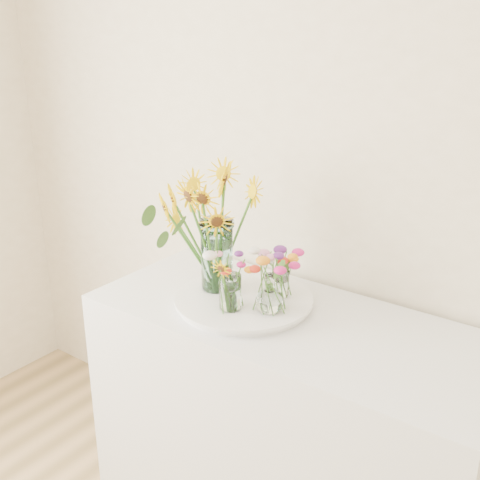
{
  "coord_description": "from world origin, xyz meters",
  "views": [
    {
      "loc": [
        0.69,
        0.39,
        1.85
      ],
      "look_at": [
        -0.44,
        1.94,
        1.12
      ],
      "focal_mm": 45.0,
      "sensor_mm": 36.0,
      "label": 1
    }
  ],
  "objects_px": {
    "counter": "(287,429)",
    "small_vase_a": "(230,293)",
    "mason_jar": "(217,255)",
    "small_vase_b": "(270,293)",
    "tray": "(244,302)",
    "small_vase_c": "(281,284)"
  },
  "relations": [
    {
      "from": "mason_jar",
      "to": "tray",
      "type": "bearing_deg",
      "value": -2.52
    },
    {
      "from": "counter",
      "to": "mason_jar",
      "type": "bearing_deg",
      "value": -178.36
    },
    {
      "from": "tray",
      "to": "mason_jar",
      "type": "height_order",
      "value": "mason_jar"
    },
    {
      "from": "tray",
      "to": "small_vase_c",
      "type": "xyz_separation_m",
      "value": [
        0.1,
        0.09,
        0.06
      ]
    },
    {
      "from": "tray",
      "to": "mason_jar",
      "type": "xyz_separation_m",
      "value": [
        -0.12,
        0.01,
        0.14
      ]
    },
    {
      "from": "counter",
      "to": "tray",
      "type": "xyz_separation_m",
      "value": [
        -0.19,
        -0.01,
        0.46
      ]
    },
    {
      "from": "counter",
      "to": "small_vase_c",
      "type": "xyz_separation_m",
      "value": [
        -0.09,
        0.07,
        0.52
      ]
    },
    {
      "from": "small_vase_b",
      "to": "small_vase_c",
      "type": "bearing_deg",
      "value": 105.51
    },
    {
      "from": "counter",
      "to": "tray",
      "type": "relative_size",
      "value": 3.07
    },
    {
      "from": "counter",
      "to": "mason_jar",
      "type": "height_order",
      "value": "mason_jar"
    },
    {
      "from": "counter",
      "to": "small_vase_a",
      "type": "relative_size",
      "value": 11.06
    },
    {
      "from": "small_vase_a",
      "to": "small_vase_b",
      "type": "height_order",
      "value": "small_vase_b"
    },
    {
      "from": "small_vase_b",
      "to": "small_vase_c",
      "type": "relative_size",
      "value": 1.37
    },
    {
      "from": "mason_jar",
      "to": "small_vase_a",
      "type": "bearing_deg",
      "value": -36.99
    },
    {
      "from": "tray",
      "to": "small_vase_a",
      "type": "height_order",
      "value": "small_vase_a"
    },
    {
      "from": "mason_jar",
      "to": "counter",
      "type": "bearing_deg",
      "value": 1.64
    },
    {
      "from": "small_vase_a",
      "to": "mason_jar",
      "type": "bearing_deg",
      "value": 143.01
    },
    {
      "from": "small_vase_c",
      "to": "mason_jar",
      "type": "bearing_deg",
      "value": -159.8
    },
    {
      "from": "small_vase_a",
      "to": "small_vase_b",
      "type": "relative_size",
      "value": 0.92
    },
    {
      "from": "small_vase_b",
      "to": "small_vase_c",
      "type": "height_order",
      "value": "small_vase_b"
    },
    {
      "from": "counter",
      "to": "small_vase_b",
      "type": "bearing_deg",
      "value": -138.69
    },
    {
      "from": "counter",
      "to": "mason_jar",
      "type": "xyz_separation_m",
      "value": [
        -0.31,
        -0.01,
        0.61
      ]
    }
  ]
}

